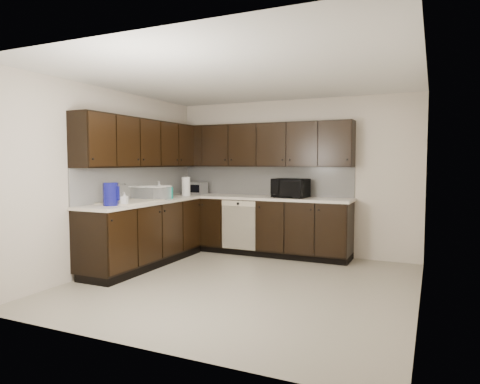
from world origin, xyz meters
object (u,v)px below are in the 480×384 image
toaster_oven (196,188)px  blue_pitcher (111,194)px  microwave (290,188)px  storage_bin (150,193)px  sink (131,207)px

toaster_oven → blue_pitcher: blue_pitcher is taller
microwave → storage_bin: (-1.79, -1.18, -0.05)m
toaster_oven → sink: bearing=-88.5°
toaster_oven → storage_bin: (-0.08, -1.21, -0.01)m
sink → microwave: bearing=44.2°
microwave → blue_pitcher: bearing=-122.6°
storage_bin → blue_pitcher: 0.95m
blue_pitcher → sink: bearing=106.0°
microwave → toaster_oven: microwave is taller
toaster_oven → storage_bin: 1.22m
sink → storage_bin: 0.54m
microwave → toaster_oven: 1.71m
microwave → blue_pitcher: 2.73m
sink → blue_pitcher: blue_pitcher is taller
blue_pitcher → storage_bin: bearing=106.3°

